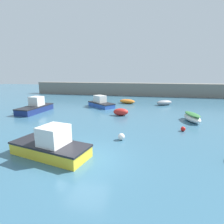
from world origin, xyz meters
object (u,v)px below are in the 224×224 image
object	(u,v)px
rowboat_blue_near	(127,101)
mooring_buoy_white	(121,137)
motorboat_grey_hull	(36,107)
mooring_buoy_red	(183,129)
fishing_dinghy_green	(121,112)
rowboat_with_red_cover	(192,117)
cabin_cruiser_white	(51,146)
motorboat_with_cabin	(101,103)
rowboat_white_midwater	(164,103)

from	to	relation	value
rowboat_blue_near	mooring_buoy_white	world-z (taller)	rowboat_blue_near
motorboat_grey_hull	mooring_buoy_red	xyz separation A→B (m)	(17.63, -4.30, -0.44)
fishing_dinghy_green	rowboat_blue_near	distance (m)	8.56
rowboat_with_red_cover	cabin_cruiser_white	xyz separation A→B (m)	(-10.53, -10.16, 0.21)
motorboat_with_cabin	mooring_buoy_white	bearing A→B (deg)	-28.59
rowboat_with_red_cover	mooring_buoy_red	size ratio (longest dim) A/B	7.91
mooring_buoy_red	fishing_dinghy_green	bearing A→B (deg)	143.48
fishing_dinghy_green	cabin_cruiser_white	xyz separation A→B (m)	(-2.66, -11.28, 0.23)
motorboat_with_cabin	cabin_cruiser_white	bearing A→B (deg)	-46.28
motorboat_with_cabin	rowboat_blue_near	xyz separation A→B (m)	(3.60, 3.75, -0.23)
fishing_dinghy_green	rowboat_white_midwater	distance (m)	10.08
rowboat_with_red_cover	rowboat_blue_near	xyz separation A→B (m)	(-8.06, 9.68, -0.09)
rowboat_white_midwater	rowboat_with_red_cover	bearing A→B (deg)	69.13
motorboat_with_cabin	fishing_dinghy_green	world-z (taller)	motorboat_with_cabin
rowboat_white_midwater	motorboat_with_cabin	bearing A→B (deg)	-13.62
rowboat_with_red_cover	mooring_buoy_red	world-z (taller)	rowboat_with_red_cover
cabin_cruiser_white	mooring_buoy_red	world-z (taller)	cabin_cruiser_white
fishing_dinghy_green	motorboat_with_cabin	bearing A→B (deg)	-56.81
rowboat_white_midwater	motorboat_grey_hull	bearing A→B (deg)	-6.49
rowboat_blue_near	mooring_buoy_white	bearing A→B (deg)	-68.72
motorboat_grey_hull	mooring_buoy_white	bearing A→B (deg)	63.48
rowboat_with_red_cover	cabin_cruiser_white	distance (m)	14.63
rowboat_blue_near	motorboat_with_cabin	bearing A→B (deg)	-117.59
rowboat_white_midwater	mooring_buoy_red	size ratio (longest dim) A/B	7.04
motorboat_with_cabin	mooring_buoy_white	xyz separation A→B (m)	(5.04, -12.66, -0.33)
cabin_cruiser_white	motorboat_grey_hull	bearing A→B (deg)	-38.64
rowboat_with_red_cover	rowboat_white_midwater	size ratio (longest dim) A/B	1.12
rowboat_white_midwater	mooring_buoy_red	xyz separation A→B (m)	(0.53, -12.93, -0.19)
rowboat_blue_near	mooring_buoy_red	world-z (taller)	rowboat_blue_near
rowboat_with_red_cover	rowboat_blue_near	world-z (taller)	rowboat_with_red_cover
mooring_buoy_white	mooring_buoy_red	world-z (taller)	mooring_buoy_white
rowboat_blue_near	rowboat_white_midwater	world-z (taller)	rowboat_white_midwater
motorboat_with_cabin	rowboat_blue_near	distance (m)	5.20
cabin_cruiser_white	rowboat_white_midwater	bearing A→B (deg)	-100.46
motorboat_grey_hull	rowboat_blue_near	xyz separation A→B (m)	(11.10, 8.95, -0.29)
cabin_cruiser_white	mooring_buoy_red	xyz separation A→B (m)	(9.00, 6.59, -0.45)
motorboat_grey_hull	rowboat_blue_near	distance (m)	14.26
motorboat_with_cabin	rowboat_with_red_cover	bearing A→B (deg)	12.71
motorboat_with_cabin	mooring_buoy_red	world-z (taller)	motorboat_with_cabin
rowboat_with_red_cover	fishing_dinghy_green	bearing A→B (deg)	-110.63
motorboat_with_cabin	motorboat_grey_hull	bearing A→B (deg)	-105.54
motorboat_with_cabin	rowboat_blue_near	bearing A→B (deg)	85.86
motorboat_with_cabin	cabin_cruiser_white	distance (m)	16.14
cabin_cruiser_white	rowboat_white_midwater	size ratio (longest dim) A/B	1.84
motorboat_grey_hull	mooring_buoy_white	distance (m)	14.59
mooring_buoy_white	mooring_buoy_red	xyz separation A→B (m)	(5.09, 3.15, -0.06)
motorboat_grey_hull	fishing_dinghy_green	xyz separation A→B (m)	(11.29, 0.39, -0.21)
rowboat_white_midwater	cabin_cruiser_white	bearing A→B (deg)	33.28
fishing_dinghy_green	rowboat_with_red_cover	xyz separation A→B (m)	(7.86, -1.12, 0.02)
motorboat_with_cabin	mooring_buoy_white	distance (m)	13.63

